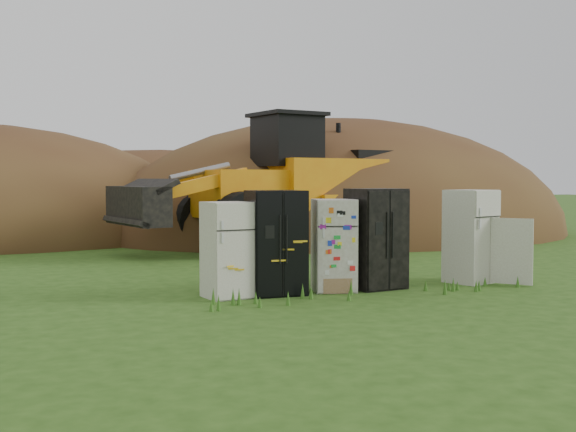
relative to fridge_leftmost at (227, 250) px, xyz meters
name	(u,v)px	position (x,y,z in m)	size (l,w,h in m)	color
ground	(357,289)	(2.48, 0.02, -0.82)	(120.00, 120.00, 0.00)	#284913
fridge_leftmost	(227,250)	(0.00, 0.00, 0.00)	(0.72, 0.69, 1.63)	silver
fridge_black_side	(276,243)	(0.89, -0.01, 0.10)	(0.95, 0.75, 1.82)	black
fridge_sticker	(334,245)	(2.00, -0.01, 0.01)	(0.74, 0.68, 1.66)	silver
fridge_dark_mid	(376,239)	(2.85, -0.01, 0.11)	(0.94, 0.77, 1.85)	black
fridge_open_door	(470,236)	(4.94, -0.01, 0.09)	(0.82, 0.76, 1.81)	silver
wheel_loader	(257,181)	(3.05, 7.30, 1.13)	(8.05, 3.26, 3.89)	orange
dirt_mound_right	(341,235)	(7.73, 11.64, -0.82)	(17.24, 12.64, 8.32)	#452516
dirt_mound_back	(161,226)	(2.63, 18.61, -0.82)	(17.33, 11.55, 6.48)	#452516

